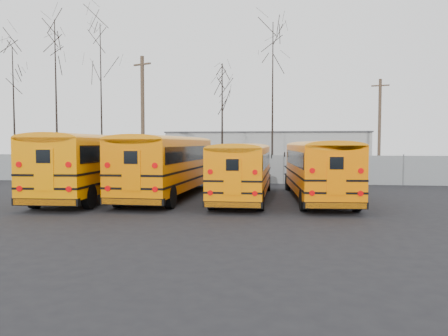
# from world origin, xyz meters

# --- Properties ---
(ground) EXTENTS (120.00, 120.00, 0.00)m
(ground) POSITION_xyz_m (0.00, 0.00, 0.00)
(ground) COLOR black
(ground) RESTS_ON ground
(fence) EXTENTS (40.00, 0.04, 2.00)m
(fence) POSITION_xyz_m (0.00, 12.00, 1.00)
(fence) COLOR gray
(fence) RESTS_ON ground
(distant_building) EXTENTS (22.00, 8.00, 4.00)m
(distant_building) POSITION_xyz_m (2.00, 32.00, 2.00)
(distant_building) COLOR #AAAAA5
(distant_building) RESTS_ON ground
(bus_a) EXTENTS (3.33, 12.05, 3.34)m
(bus_a) POSITION_xyz_m (-5.66, 2.63, 1.96)
(bus_a) COLOR black
(bus_a) RESTS_ON ground
(bus_b) EXTENTS (2.99, 11.75, 3.27)m
(bus_b) POSITION_xyz_m (-1.91, 3.23, 1.91)
(bus_b) COLOR black
(bus_b) RESTS_ON ground
(bus_c) EXTENTS (2.37, 10.27, 2.87)m
(bus_c) POSITION_xyz_m (2.04, 2.70, 1.68)
(bus_c) COLOR black
(bus_c) RESTS_ON ground
(bus_d) EXTENTS (3.22, 10.83, 2.99)m
(bus_d) POSITION_xyz_m (5.69, 3.08, 1.75)
(bus_d) COLOR black
(bus_d) RESTS_ON ground
(utility_pole_left) EXTENTS (1.65, 0.82, 9.84)m
(utility_pole_left) POSITION_xyz_m (-7.37, 15.49, 5.05)
(utility_pole_left) COLOR #4D3B2B
(utility_pole_left) RESTS_ON ground
(utility_pole_right) EXTENTS (1.45, 0.52, 8.29)m
(utility_pole_right) POSITION_xyz_m (12.07, 20.16, 4.26)
(utility_pole_right) COLOR #4E3B2C
(utility_pole_right) RESTS_ON ground
(tree_0) EXTENTS (0.26, 0.26, 10.69)m
(tree_0) POSITION_xyz_m (-18.06, 14.61, 5.34)
(tree_0) COLOR black
(tree_0) RESTS_ON ground
(tree_1) EXTENTS (0.26, 0.26, 12.57)m
(tree_1) POSITION_xyz_m (-13.99, 13.99, 6.28)
(tree_1) COLOR black
(tree_1) RESTS_ON ground
(tree_2) EXTENTS (0.26, 0.26, 12.73)m
(tree_2) POSITION_xyz_m (-11.14, 16.09, 6.36)
(tree_2) COLOR black
(tree_2) RESTS_ON ground
(tree_3) EXTENTS (0.26, 0.26, 9.16)m
(tree_3) POSITION_xyz_m (-0.91, 15.83, 4.58)
(tree_3) COLOR black
(tree_3) RESTS_ON ground
(tree_4) EXTENTS (0.26, 0.26, 11.77)m
(tree_4) POSITION_xyz_m (3.13, 14.13, 5.88)
(tree_4) COLOR black
(tree_4) RESTS_ON ground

